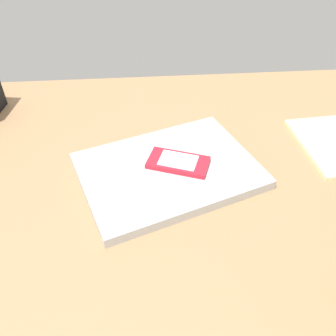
{
  "coord_description": "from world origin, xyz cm",
  "views": [
    {
      "loc": [
        0.14,
        -49.45,
        47.63
      ],
      "look_at": [
        4.22,
        -0.44,
        5.0
      ],
      "focal_mm": 38.16,
      "sensor_mm": 36.0,
      "label": 1
    }
  ],
  "objects": [
    {
      "name": "desk_surface",
      "position": [
        0.0,
        0.0,
        1.5
      ],
      "size": [
        120.0,
        80.0,
        3.0
      ],
      "primitive_type": "cube",
      "color": "#9E7751",
      "rests_on": "ground"
    },
    {
      "name": "notepad",
      "position": [
        38.51,
        5.84,
        3.4
      ],
      "size": [
        14.16,
        20.14,
        0.8
      ],
      "primitive_type": "cube",
      "rotation": [
        0.0,
        0.0,
        0.07
      ],
      "color": "#F2EDB2",
      "rests_on": "desk_surface"
    },
    {
      "name": "laptop_closed",
      "position": [
        4.22,
        -0.44,
        3.96
      ],
      "size": [
        37.29,
        32.06,
        1.91
      ],
      "primitive_type": "cube",
      "rotation": [
        0.0,
        0.0,
        0.34
      ],
      "color": "#B7BABC",
      "rests_on": "desk_surface"
    },
    {
      "name": "cell_phone_on_laptop",
      "position": [
        6.04,
        0.54,
        5.4
      ],
      "size": [
        12.37,
        9.31,
        1.04
      ],
      "color": "red",
      "rests_on": "laptop_closed"
    }
  ]
}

